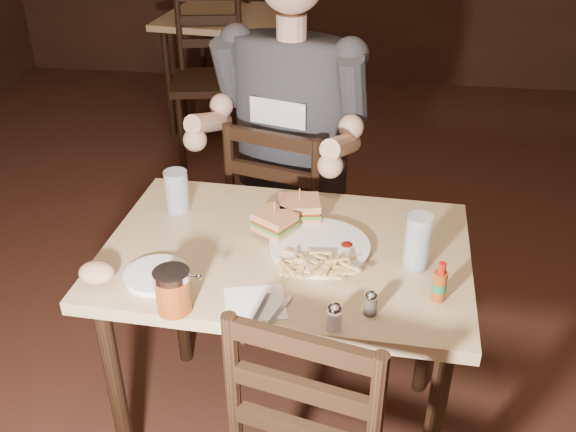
# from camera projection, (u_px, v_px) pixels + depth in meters

# --- Properties ---
(room_shell) EXTENTS (7.00, 7.00, 7.00)m
(room_shell) POSITION_uv_depth(u_px,v_px,m) (391.00, 13.00, 1.70)
(room_shell) COLOR black
(room_shell) RESTS_ON ground
(main_table) EXTENTS (1.09, 0.76, 0.77)m
(main_table) POSITION_uv_depth(u_px,v_px,m) (286.00, 275.00, 1.92)
(main_table) COLOR tan
(main_table) RESTS_ON ground
(bg_table) EXTENTS (0.89, 0.89, 0.77)m
(bg_table) POSITION_uv_depth(u_px,v_px,m) (228.00, 27.00, 4.31)
(bg_table) COLOR tan
(bg_table) RESTS_ON ground
(chair_far) EXTENTS (0.54, 0.57, 0.92)m
(chair_far) POSITION_uv_depth(u_px,v_px,m) (292.00, 219.00, 2.61)
(chair_far) COLOR black
(chair_far) RESTS_ON ground
(bg_chair_far) EXTENTS (0.51, 0.53, 0.83)m
(bg_chair_far) POSITION_uv_depth(u_px,v_px,m) (244.00, 44.00, 4.91)
(bg_chair_far) COLOR black
(bg_chair_far) RESTS_ON ground
(bg_chair_near) EXTENTS (0.54, 0.58, 0.99)m
(bg_chair_near) POSITION_uv_depth(u_px,v_px,m) (210.00, 81.00, 3.94)
(bg_chair_near) COLOR black
(bg_chair_near) RESTS_ON ground
(diner) EXTENTS (0.70, 0.61, 1.03)m
(diner) POSITION_uv_depth(u_px,v_px,m) (287.00, 99.00, 2.30)
(diner) COLOR #34353A
(diner) RESTS_ON chair_far
(dinner_plate) EXTENTS (0.30, 0.30, 0.02)m
(dinner_plate) POSITION_uv_depth(u_px,v_px,m) (320.00, 248.00, 1.85)
(dinner_plate) COLOR white
(dinner_plate) RESTS_ON main_table
(sandwich_left) EXTENTS (0.14, 0.14, 0.10)m
(sandwich_left) POSITION_uv_depth(u_px,v_px,m) (275.00, 217.00, 1.90)
(sandwich_left) COLOR tan
(sandwich_left) RESTS_ON dinner_plate
(sandwich_right) EXTENTS (0.14, 0.12, 0.10)m
(sandwich_right) POSITION_uv_depth(u_px,v_px,m) (299.00, 202.00, 1.96)
(sandwich_right) COLOR tan
(sandwich_right) RESTS_ON dinner_plate
(fries_pile) EXTENTS (0.26, 0.19, 0.04)m
(fries_pile) POSITION_uv_depth(u_px,v_px,m) (318.00, 262.00, 1.75)
(fries_pile) COLOR tan
(fries_pile) RESTS_ON dinner_plate
(ketchup_dollop) EXTENTS (0.04, 0.04, 0.01)m
(ketchup_dollop) POSITION_uv_depth(u_px,v_px,m) (347.00, 245.00, 1.85)
(ketchup_dollop) COLOR maroon
(ketchup_dollop) RESTS_ON dinner_plate
(glass_left) EXTENTS (0.08, 0.08, 0.14)m
(glass_left) POSITION_uv_depth(u_px,v_px,m) (177.00, 191.00, 2.02)
(glass_left) COLOR silver
(glass_left) RESTS_ON main_table
(glass_right) EXTENTS (0.08, 0.08, 0.16)m
(glass_right) POSITION_uv_depth(u_px,v_px,m) (418.00, 242.00, 1.75)
(glass_right) COLOR silver
(glass_right) RESTS_ON main_table
(hot_sauce) EXTENTS (0.04, 0.04, 0.12)m
(hot_sauce) POSITION_uv_depth(u_px,v_px,m) (440.00, 282.00, 1.64)
(hot_sauce) COLOR #933811
(hot_sauce) RESTS_ON main_table
(salt_shaker) EXTENTS (0.04, 0.04, 0.07)m
(salt_shaker) POSITION_uv_depth(u_px,v_px,m) (334.00, 317.00, 1.55)
(salt_shaker) COLOR white
(salt_shaker) RESTS_ON main_table
(pepper_shaker) EXTENTS (0.04, 0.04, 0.06)m
(pepper_shaker) POSITION_uv_depth(u_px,v_px,m) (370.00, 304.00, 1.60)
(pepper_shaker) COLOR #38332D
(pepper_shaker) RESTS_ON main_table
(syrup_dispenser) EXTENTS (0.10, 0.10, 0.12)m
(syrup_dispenser) POSITION_uv_depth(u_px,v_px,m) (173.00, 291.00, 1.60)
(syrup_dispenser) COLOR #933811
(syrup_dispenser) RESTS_ON main_table
(napkin) EXTENTS (0.18, 0.18, 0.00)m
(napkin) POSITION_uv_depth(u_px,v_px,m) (255.00, 303.00, 1.65)
(napkin) COLOR white
(napkin) RESTS_ON main_table
(knife) EXTENTS (0.05, 0.20, 0.00)m
(knife) POSITION_uv_depth(u_px,v_px,m) (256.00, 317.00, 1.60)
(knife) COLOR silver
(knife) RESTS_ON napkin
(fork) EXTENTS (0.06, 0.16, 0.01)m
(fork) POSITION_uv_depth(u_px,v_px,m) (277.00, 315.00, 1.60)
(fork) COLOR silver
(fork) RESTS_ON napkin
(side_plate) EXTENTS (0.18, 0.18, 0.01)m
(side_plate) POSITION_uv_depth(u_px,v_px,m) (157.00, 276.00, 1.74)
(side_plate) COLOR white
(side_plate) RESTS_ON main_table
(bread_roll) EXTENTS (0.10, 0.08, 0.06)m
(bread_roll) POSITION_uv_depth(u_px,v_px,m) (97.00, 273.00, 1.70)
(bread_roll) COLOR tan
(bread_roll) RESTS_ON side_plate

